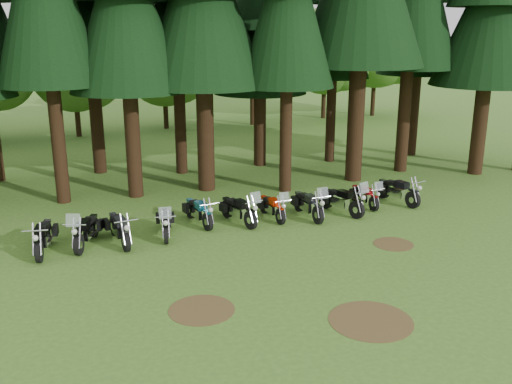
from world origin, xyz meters
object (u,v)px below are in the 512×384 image
Objects in this scene: motorcycle_0 at (43,238)px; motorcycle_4 at (199,212)px; motorcycle_1 at (86,232)px; motorcycle_5 at (239,211)px; motorcycle_3 at (165,223)px; motorcycle_8 at (341,201)px; motorcycle_6 at (272,208)px; motorcycle_10 at (398,192)px; motorcycle_9 at (365,196)px; motorcycle_2 at (119,229)px; motorcycle_7 at (308,205)px.

motorcycle_4 is (5.59, 1.06, -0.03)m from motorcycle_0.
motorcycle_1 is 1.00× the size of motorcycle_5.
motorcycle_1 is 2.76m from motorcycle_3.
motorcycle_8 is (5.78, -0.60, 0.04)m from motorcycle_4.
motorcycle_6 is 0.89× the size of motorcycle_10.
motorcycle_9 is (4.27, 0.26, -0.01)m from motorcycle_6.
motorcycle_1 is 1.11m from motorcycle_2.
motorcycle_1 is at bearing -178.23° from motorcycle_9.
motorcycle_2 reaches higher than motorcycle_4.
motorcycle_5 is at bearing 168.87° from motorcycle_10.
motorcycle_5 is 2.83m from motorcycle_7.
motorcycle_9 is (2.86, 0.58, -0.07)m from motorcycle_7.
motorcycle_3 is at bearing -1.71° from motorcycle_2.
motorcycle_3 is (2.76, 0.04, -0.04)m from motorcycle_1.
motorcycle_9 is 0.86× the size of motorcycle_10.
motorcycle_5 is at bearing -25.26° from motorcycle_4.
motorcycle_0 is 8.51m from motorcycle_6.
motorcycle_2 is at bearing 171.11° from motorcycle_10.
motorcycle_8 is at bearing -16.14° from motorcycle_4.
motorcycle_5 is at bearing 157.97° from motorcycle_8.
motorcycle_1 is 1.04× the size of motorcycle_3.
motorcycle_4 is at bearing 11.02° from motorcycle_2.
motorcycle_10 reaches higher than motorcycle_2.
motorcycle_3 is 1.00× the size of motorcycle_4.
motorcycle_9 reaches higher than motorcycle_4.
motorcycle_9 is (10.25, 0.98, -0.07)m from motorcycle_2.
motorcycle_9 is at bearing 24.89° from motorcycle_1.
motorcycle_2 is 4.62m from motorcycle_5.
motorcycle_7 is at bearing 173.47° from motorcycle_10.
motorcycle_7 is (7.39, 0.40, 0.01)m from motorcycle_2.
motorcycle_2 is (2.50, 0.02, -0.00)m from motorcycle_0.
motorcycle_0 is 1.02× the size of motorcycle_1.
motorcycle_5 is (4.57, 0.64, 0.00)m from motorcycle_2.
motorcycle_8 reaches higher than motorcycle_3.
motorcycle_2 is at bearing 14.08° from motorcycle_1.
motorcycle_6 is (5.98, 0.72, -0.05)m from motorcycle_2.
motorcycle_5 is at bearing -179.15° from motorcycle_9.
motorcycle_3 reaches higher than motorcycle_4.
motorcycle_0 is 1.07× the size of motorcycle_3.
motorcycle_3 is at bearing 173.53° from motorcycle_5.
motorcycle_3 is at bearing 21.50° from motorcycle_1.
motorcycle_10 is at bearing 12.88° from motorcycle_0.
motorcycle_1 reaches higher than motorcycle_10.
motorcycle_7 is at bearing 11.47° from motorcycle_3.
motorcycle_8 is 2.98m from motorcycle_10.
motorcycle_1 reaches higher than motorcycle_9.
motorcycle_9 is at bearing -1.62° from motorcycle_6.
motorcycle_9 is (11.36, 0.85, -0.07)m from motorcycle_1.
motorcycle_4 is at bearing 40.34° from motorcycle_3.
motorcycle_6 is 0.89× the size of motorcycle_7.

